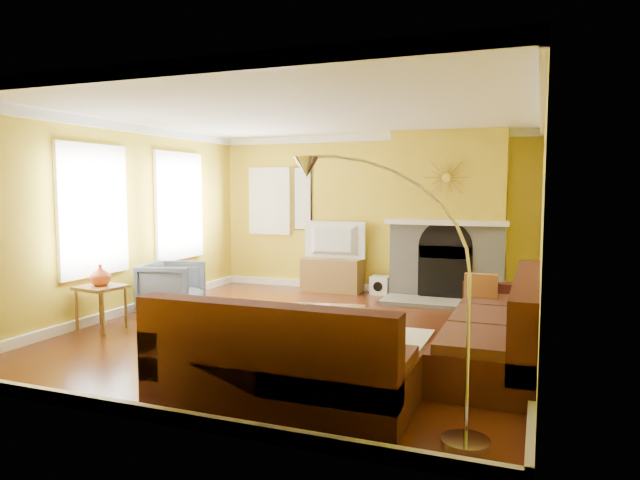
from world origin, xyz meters
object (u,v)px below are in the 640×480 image
at_px(arc_lamp, 390,299).
at_px(media_console, 332,275).
at_px(armchair, 172,287).
at_px(side_table, 102,308).
at_px(coffee_table, 323,326).
at_px(sectional_sofa, 378,318).

bearing_deg(arc_lamp, media_console, 113.95).
distance_m(media_console, arc_lamp, 5.84).
xyz_separation_m(media_console, arc_lamp, (2.35, -5.30, 0.72)).
height_order(armchair, side_table, armchair).
bearing_deg(media_console, arc_lamp, -66.05).
relative_size(armchair, side_table, 1.42).
height_order(side_table, arc_lamp, arc_lamp).
bearing_deg(arc_lamp, armchair, 143.74).
height_order(coffee_table, side_table, side_table).
relative_size(coffee_table, media_console, 0.89).
xyz_separation_m(sectional_sofa, side_table, (-3.60, 0.00, -0.17)).
height_order(media_console, side_table, media_console).
relative_size(coffee_table, armchair, 1.16).
height_order(coffee_table, media_console, media_console).
bearing_deg(arc_lamp, side_table, 157.74).
distance_m(armchair, arc_lamp, 4.95).
xyz_separation_m(armchair, arc_lamp, (3.95, -2.90, 0.64)).
xyz_separation_m(sectional_sofa, armchair, (-3.40, 1.20, -0.09)).
relative_size(media_console, arc_lamp, 0.51).
distance_m(sectional_sofa, media_console, 4.03).
bearing_deg(sectional_sofa, coffee_table, 147.99).
bearing_deg(coffee_table, side_table, -169.88).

